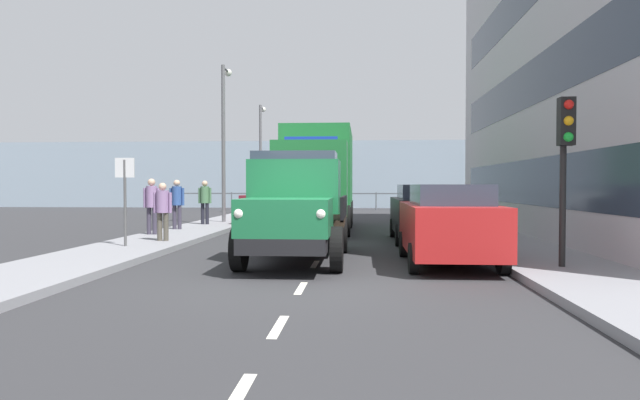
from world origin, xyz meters
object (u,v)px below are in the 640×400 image
Objects in this scene: pedestrian_in_dark_coat at (205,199)px; street_sign at (125,186)px; pedestrian_by_lamp at (163,207)px; traffic_light_near at (565,144)px; car_white_oppositeside_2 at (298,198)px; lamp_post_far at (261,148)px; car_navy_oppositeside_1 at (287,201)px; pedestrian_strolling at (152,201)px; lamp_post_promenade at (224,129)px; car_black_kerbside_1 at (423,212)px; lorry_cargo_green at (318,175)px; car_red_kerbside_near at (448,223)px; truck_vintage_green at (295,209)px; pedestrian_couple_b at (177,200)px; car_maroon_oppositeside_0 at (271,204)px.

pedestrian_in_dark_coat is 8.02m from street_sign.
pedestrian_in_dark_coat is at bearing -84.22° from pedestrian_by_lamp.
street_sign is (9.85, -3.02, -0.79)m from traffic_light_near.
lamp_post_far is at bearing 35.72° from car_white_oppositeside_2.
traffic_light_near is (-7.67, 17.84, 1.58)m from car_navy_oppositeside_1.
pedestrian_in_dark_coat is at bearing 70.88° from car_navy_oppositeside_1.
lamp_post_promenade reaches higher than pedestrian_strolling.
car_black_kerbside_1 is at bearing 139.78° from lamp_post_promenade.
lorry_cargo_green is 1.32× the size of lamp_post_far.
pedestrian_strolling reaches higher than car_white_oppositeside_2.
car_white_oppositeside_2 is at bearing -100.56° from lamp_post_promenade.
car_navy_oppositeside_1 is at bearing 90.00° from car_white_oppositeside_2.
pedestrian_by_lamp is 0.72× the size of street_sign.
car_red_kerbside_near is at bearing 156.57° from pedestrian_by_lamp.
lamp_post_promenade is (4.37, -11.34, 2.90)m from truck_vintage_green.
car_red_kerbside_near is 2.41× the size of pedestrian_in_dark_coat.
car_navy_oppositeside_1 is 9.73m from pedestrian_couple_b.
car_white_oppositeside_2 is 15.02m from pedestrian_couple_b.
pedestrian_couple_b is at bearing -54.81° from truck_vintage_green.
car_maroon_oppositeside_0 is at bearing -78.16° from truck_vintage_green.
truck_vintage_green is at bearing 135.62° from pedestrian_strolling.
car_black_kerbside_1 is at bearing 116.00° from car_navy_oppositeside_1.
pedestrian_by_lamp is (4.09, -3.07, -0.08)m from truck_vintage_green.
car_black_kerbside_1 is at bearing 164.65° from pedestrian_couple_b.
car_black_kerbside_1 is 8.65m from pedestrian_couple_b.
lamp_post_promenade is at bearing -99.20° from pedestrian_couple_b.
car_navy_oppositeside_1 is 6.39m from lamp_post_promenade.
car_white_oppositeside_2 is 20.37m from street_sign.
traffic_light_near reaches higher than car_red_kerbside_near.
truck_vintage_green is at bearing 101.84° from car_maroon_oppositeside_0.
pedestrian_couple_b is 2.55m from pedestrian_in_dark_coat.
pedestrian_couple_b is at bearing 83.52° from pedestrian_in_dark_coat.
pedestrian_strolling is 0.78× the size of street_sign.
car_navy_oppositeside_1 is at bearing -71.15° from car_red_kerbside_near.
car_black_kerbside_1 is 2.63× the size of pedestrian_couple_b.
street_sign reaches higher than car_red_kerbside_near.
car_red_kerbside_near is 4.99m from car_black_kerbside_1.
lamp_post_promenade reaches higher than car_white_oppositeside_2.
pedestrian_in_dark_coat is 14.95m from traffic_light_near.
lorry_cargo_green is 12.20m from lamp_post_far.
traffic_light_near is 23.90m from lamp_post_far.
car_navy_oppositeside_1 is at bearing -97.19° from pedestrian_by_lamp.
pedestrian_strolling is at bearing -61.63° from pedestrian_by_lamp.
lamp_post_promenade is at bearing -27.70° from lorry_cargo_green.
pedestrian_in_dark_coat is at bearing -63.85° from truck_vintage_green.
pedestrian_in_dark_coat reaches higher than car_navy_oppositeside_1.
pedestrian_by_lamp is at bearing -109.38° from street_sign.
lamp_post_far reaches higher than lorry_cargo_green.
pedestrian_strolling is 3.44m from street_sign.
car_navy_oppositeside_1 is at bearing -90.00° from car_maroon_oppositeside_0.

